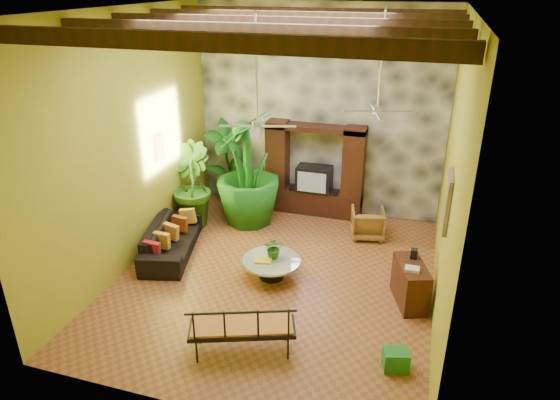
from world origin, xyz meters
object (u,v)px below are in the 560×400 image
(iron_bench, at_px, (240,327))
(green_bin, at_px, (396,360))
(ceiling_fan_front, at_px, (257,113))
(tall_plant_c, at_px, (248,169))
(coffee_table, at_px, (272,266))
(ceiling_fan_back, at_px, (378,99))
(tall_plant_b, at_px, (190,185))
(sofa, at_px, (172,239))
(side_console, at_px, (410,284))
(wicker_armchair, at_px, (368,223))
(entertainment_center, at_px, (314,177))
(tall_plant_a, at_px, (228,163))

(iron_bench, distance_m, green_bin, 2.42)
(ceiling_fan_front, relative_size, tall_plant_c, 0.68)
(coffee_table, bearing_deg, ceiling_fan_back, 36.11)
(tall_plant_b, distance_m, tall_plant_c, 1.41)
(ceiling_fan_front, bearing_deg, sofa, 163.29)
(coffee_table, relative_size, side_console, 1.16)
(wicker_armchair, xyz_separation_m, coffee_table, (-1.57, -2.26, -0.08))
(entertainment_center, xyz_separation_m, green_bin, (2.49, -5.04, -0.80))
(sofa, relative_size, coffee_table, 1.98)
(tall_plant_c, bearing_deg, iron_bench, -71.36)
(sofa, bearing_deg, coffee_table, -111.72)
(ceiling_fan_back, relative_size, iron_bench, 1.07)
(coffee_table, xyz_separation_m, green_bin, (2.58, -1.87, -0.09))
(tall_plant_b, bearing_deg, sofa, -82.12)
(ceiling_fan_back, xyz_separation_m, tall_plant_a, (-3.86, 1.84, -2.29))
(ceiling_fan_front, height_order, side_console, ceiling_fan_front)
(ceiling_fan_back, height_order, wicker_armchair, ceiling_fan_back)
(ceiling_fan_back, height_order, side_console, ceiling_fan_back)
(entertainment_center, bearing_deg, ceiling_fan_back, -50.43)
(tall_plant_a, distance_m, tall_plant_b, 1.42)
(side_console, xyz_separation_m, green_bin, (-0.08, -1.81, -0.23))
(ceiling_fan_front, relative_size, side_console, 1.88)
(entertainment_center, distance_m, coffee_table, 3.25)
(sofa, relative_size, side_console, 2.29)
(sofa, height_order, tall_plant_a, tall_plant_a)
(ceiling_fan_front, distance_m, wicker_armchair, 4.37)
(side_console, bearing_deg, wicker_armchair, 95.61)
(ceiling_fan_front, distance_m, sofa, 3.86)
(entertainment_center, bearing_deg, tall_plant_a, -177.60)
(tall_plant_a, bearing_deg, sofa, -93.91)
(tall_plant_a, distance_m, iron_bench, 5.87)
(ceiling_fan_back, bearing_deg, ceiling_fan_front, -138.37)
(tall_plant_b, xyz_separation_m, side_console, (5.21, -1.77, -0.60))
(entertainment_center, height_order, iron_bench, entertainment_center)
(green_bin, bearing_deg, tall_plant_b, 145.09)
(entertainment_center, xyz_separation_m, ceiling_fan_back, (1.60, -1.94, 2.44))
(ceiling_fan_back, bearing_deg, tall_plant_c, 161.97)
(tall_plant_a, relative_size, iron_bench, 1.27)
(tall_plant_c, height_order, side_console, tall_plant_c)
(ceiling_fan_front, height_order, ceiling_fan_back, same)
(ceiling_fan_back, distance_m, side_console, 3.41)
(ceiling_fan_front, bearing_deg, wicker_armchair, 57.48)
(wicker_armchair, xyz_separation_m, tall_plant_c, (-2.85, -0.06, 1.03))
(tall_plant_c, bearing_deg, green_bin, -46.52)
(entertainment_center, bearing_deg, green_bin, -63.74)
(iron_bench, bearing_deg, side_console, 21.83)
(entertainment_center, height_order, tall_plant_c, tall_plant_c)
(ceiling_fan_front, xyz_separation_m, side_console, (2.77, 0.30, -3.01))
(tall_plant_b, bearing_deg, ceiling_fan_front, -40.36)
(sofa, bearing_deg, tall_plant_a, -18.15)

